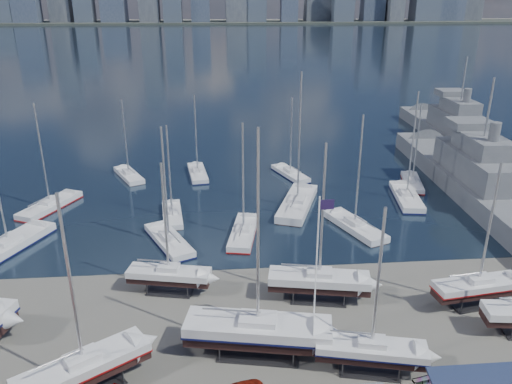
{
  "coord_description": "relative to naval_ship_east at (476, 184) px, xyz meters",
  "views": [
    {
      "loc": [
        -3.76,
        -45.89,
        26.53
      ],
      "look_at": [
        0.87,
        8.0,
        5.53
      ],
      "focal_mm": 35.0,
      "sensor_mm": 36.0,
      "label": 1
    }
  ],
  "objects": [
    {
      "name": "flagpole",
      "position": [
        -29.79,
        -31.32,
        5.98
      ],
      "size": [
        1.16,
        0.12,
        13.14
      ],
      "color": "white",
      "rests_on": "ground"
    },
    {
      "name": "naval_ship_east",
      "position": [
        0.0,
        0.0,
        0.0
      ],
      "size": [
        10.58,
        50.79,
        18.54
      ],
      "rotation": [
        0.0,
        0.0,
        1.52
      ],
      "color": "#5B5E65",
      "rests_on": "water"
    },
    {
      "name": "naval_ship_west",
      "position": [
        9.74,
        26.99,
        -0.0
      ],
      "size": [
        9.26,
        46.71,
        18.18
      ],
      "rotation": [
        0.0,
        0.0,
        1.53
      ],
      "color": "#5B5E65",
      "rests_on": "water"
    },
    {
      "name": "sailboat_moored_3",
      "position": [
        -42.99,
        -12.11,
        -1.36
      ],
      "size": [
        6.58,
        9.98,
        14.56
      ],
      "rotation": [
        0.0,
        0.0,
        2.01
      ],
      "color": "black",
      "rests_on": "water"
    },
    {
      "name": "sailboat_moored_6",
      "position": [
        -34.26,
        -10.66,
        -1.36
      ],
      "size": [
        4.51,
        10.01,
        14.46
      ],
      "rotation": [
        0.0,
        0.0,
        1.38
      ],
      "color": "black",
      "rests_on": "water"
    },
    {
      "name": "sailboat_moored_7",
      "position": [
        -26.44,
        -2.61,
        -1.34
      ],
      "size": [
        7.63,
        13.06,
        19.05
      ],
      "rotation": [
        0.0,
        0.0,
        1.22
      ],
      "color": "black",
      "rests_on": "water"
    },
    {
      "name": "ground",
      "position": [
        -33.63,
        -28.52,
        -1.67
      ],
      "size": [
        1400.0,
        1400.0,
        0.0
      ],
      "primitive_type": "plane",
      "color": "#605E59",
      "rests_on": "ground"
    },
    {
      "name": "sailboat_cradle_4",
      "position": [
        -28.1,
        -24.81,
        0.37
      ],
      "size": [
        9.68,
        4.34,
        15.32
      ],
      "rotation": [
        0.0,
        0.0,
        -0.19
      ],
      "color": "#2D2D33",
      "rests_on": "ground"
    },
    {
      "name": "sailboat_moored_0",
      "position": [
        -60.91,
        -12.02,
        -1.36
      ],
      "size": [
        7.89,
        12.2,
        17.75
      ],
      "rotation": [
        0.0,
        0.0,
        1.15
      ],
      "color": "black",
      "rests_on": "water"
    },
    {
      "name": "sailboat_moored_10",
      "position": [
        -10.69,
        -1.28,
        -1.36
      ],
      "size": [
        4.64,
        11.06,
        16.03
      ],
      "rotation": [
        0.0,
        0.0,
        1.41
      ],
      "color": "black",
      "rests_on": "water"
    },
    {
      "name": "sailboat_moored_2",
      "position": [
        -51.11,
        11.67,
        -1.34
      ],
      "size": [
        5.95,
        8.85,
        13.07
      ],
      "rotation": [
        0.0,
        0.0,
        2.02
      ],
      "color": "black",
      "rests_on": "water"
    },
    {
      "name": "far_shore",
      "position": [
        -33.63,
        541.48,
        -0.57
      ],
      "size": [
        1400.0,
        80.0,
        2.2
      ],
      "primitive_type": "cube",
      "color": "#2D332D",
      "rests_on": "ground"
    },
    {
      "name": "sailboat_cradle_2",
      "position": [
        -42.12,
        -22.32,
        0.26
      ],
      "size": [
        8.2,
        3.84,
        13.14
      ],
      "rotation": [
        0.0,
        0.0,
        -0.21
      ],
      "color": "#2D2D33",
      "rests_on": "ground"
    },
    {
      "name": "sailboat_moored_1",
      "position": [
        -59.81,
        -0.15,
        -1.36
      ],
      "size": [
        6.85,
        10.3,
        15.05
      ],
      "rotation": [
        0.0,
        0.0,
        1.13
      ],
      "color": "black",
      "rests_on": "water"
    },
    {
      "name": "sailboat_cradle_1",
      "position": [
        -47.17,
        -34.95,
        0.37
      ],
      "size": [
        9.38,
        7.51,
        15.42
      ],
      "rotation": [
        0.0,
        0.0,
        0.59
      ],
      "color": "#2D2D33",
      "rests_on": "ground"
    },
    {
      "name": "sailboat_moored_8",
      "position": [
        -25.48,
        10.25,
        -1.36
      ],
      "size": [
        5.4,
        9.12,
        13.18
      ],
      "rotation": [
        0.0,
        0.0,
        1.93
      ],
      "color": "black",
      "rests_on": "water"
    },
    {
      "name": "sailboat_moored_11",
      "position": [
        -7.58,
        4.55,
        -1.36
      ],
      "size": [
        4.37,
        9.0,
        12.97
      ],
      "rotation": [
        0.0,
        0.0,
        1.34
      ],
      "color": "black",
      "rests_on": "water"
    },
    {
      "name": "sailboat_moored_9",
      "position": [
        -20.55,
        -10.1,
        -1.35
      ],
      "size": [
        6.21,
        10.26,
        15.0
      ],
      "rotation": [
        0.0,
        0.0,
        1.94
      ],
      "color": "black",
      "rests_on": "water"
    },
    {
      "name": "water",
      "position": [
        -33.63,
        281.48,
        -1.82
      ],
      "size": [
        1400.0,
        600.0,
        0.4
      ],
      "primitive_type": "cube",
      "color": "#192C3A",
      "rests_on": "ground"
    },
    {
      "name": "sailboat_moored_4",
      "position": [
        -43.16,
        -4.5,
        -1.34
      ],
      "size": [
        3.31,
        8.68,
        12.79
      ],
      "rotation": [
        0.0,
        0.0,
        1.68
      ],
      "color": "black",
      "rests_on": "water"
    },
    {
      "name": "sailboat_cradle_3",
      "position": [
        -34.46,
        -31.99,
        0.53
      ],
      "size": [
        12.01,
        5.42,
        18.54
      ],
      "rotation": [
        0.0,
        0.0,
        -0.19
      ],
      "color": "#2D2D33",
      "rests_on": "ground"
    },
    {
      "name": "sailboat_cradle_5",
      "position": [
        -26.18,
        -34.75,
        0.28
      ],
      "size": [
        8.62,
        4.16,
        13.62
      ],
      "rotation": [
        0.0,
        0.0,
        -0.23
      ],
      "color": "#2D2D33",
      "rests_on": "ground"
    },
    {
      "name": "sailboat_moored_5",
      "position": [
        -40.25,
        11.66,
        -1.36
      ],
      "size": [
        3.68,
        9.33,
        13.58
      ],
      "rotation": [
        0.0,
        0.0,
        1.7
      ],
      "color": "black",
      "rests_on": "water"
    },
    {
      "name": "sailboat_cradle_6",
      "position": [
        -13.74,
        -26.93,
        0.29
      ],
      "size": [
        8.74,
        3.5,
        13.9
      ],
      "rotation": [
        0.0,
        0.0,
        0.13
      ],
      "color": "#2D2D33",
      "rests_on": "ground"
    }
  ]
}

